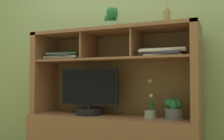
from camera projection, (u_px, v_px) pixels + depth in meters
back_wall at (123, 32)px, 2.67m from camera, size 6.00×0.02×2.80m
media_console at (112, 134)px, 2.39m from camera, size 1.54×0.52×1.37m
tv_monitor at (89, 96)px, 2.45m from camera, size 0.58×0.25×0.43m
potted_orchid at (150, 112)px, 2.24m from camera, size 0.11×0.11×0.33m
potted_fern at (174, 110)px, 2.16m from camera, size 0.17×0.17×0.18m
magazine_stack_left at (163, 53)px, 2.18m from camera, size 0.41×0.29×0.06m
magazine_stack_centre at (66, 57)px, 2.63m from camera, size 0.39×0.31×0.07m
diffuser_bottle at (167, 18)px, 2.24m from camera, size 0.06×0.06×0.32m
potted_succulent at (112, 20)px, 2.42m from camera, size 0.15×0.15×0.21m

